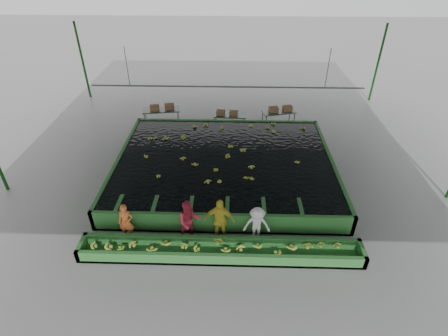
{
  "coord_description": "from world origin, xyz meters",
  "views": [
    {
      "loc": [
        0.38,
        -12.17,
        9.52
      ],
      "look_at": [
        0.0,
        0.5,
        1.0
      ],
      "focal_mm": 28.0,
      "sensor_mm": 36.0,
      "label": 1
    }
  ],
  "objects_px": {
    "flotation_tank": "(225,166)",
    "box_stack_mid": "(227,115)",
    "worker_d": "(257,225)",
    "packing_table_mid": "(230,122)",
    "worker_b": "(189,221)",
    "worker_c": "(219,221)",
    "worker_a": "(126,222)",
    "box_stack_right": "(280,111)",
    "sorting_trough": "(221,250)",
    "packing_table_left": "(162,117)",
    "packing_table_right": "(278,118)",
    "box_stack_left": "(162,110)"
  },
  "relations": [
    {
      "from": "packing_table_right",
      "to": "box_stack_right",
      "type": "height_order",
      "value": "box_stack_right"
    },
    {
      "from": "packing_table_right",
      "to": "flotation_tank",
      "type": "bearing_deg",
      "value": -120.11
    },
    {
      "from": "worker_c",
      "to": "packing_table_right",
      "type": "xyz_separation_m",
      "value": [
        3.09,
        9.52,
        -0.49
      ]
    },
    {
      "from": "packing_table_left",
      "to": "packing_table_mid",
      "type": "height_order",
      "value": "packing_table_left"
    },
    {
      "from": "worker_a",
      "to": "box_stack_mid",
      "type": "distance_m",
      "value": 9.65
    },
    {
      "from": "box_stack_right",
      "to": "flotation_tank",
      "type": "bearing_deg",
      "value": -120.7
    },
    {
      "from": "worker_b",
      "to": "worker_d",
      "type": "distance_m",
      "value": 2.46
    },
    {
      "from": "sorting_trough",
      "to": "worker_d",
      "type": "xyz_separation_m",
      "value": [
        1.29,
        0.8,
        0.51
      ]
    },
    {
      "from": "packing_table_left",
      "to": "box_stack_right",
      "type": "relative_size",
      "value": 1.56
    },
    {
      "from": "worker_a",
      "to": "worker_b",
      "type": "relative_size",
      "value": 0.86
    },
    {
      "from": "sorting_trough",
      "to": "box_stack_right",
      "type": "bearing_deg",
      "value": 73.24
    },
    {
      "from": "packing_table_left",
      "to": "box_stack_left",
      "type": "bearing_deg",
      "value": -23.88
    },
    {
      "from": "worker_d",
      "to": "packing_table_mid",
      "type": "distance_m",
      "value": 9.09
    },
    {
      "from": "worker_b",
      "to": "worker_c",
      "type": "distance_m",
      "value": 1.1
    },
    {
      "from": "worker_d",
      "to": "packing_table_left",
      "type": "xyz_separation_m",
      "value": [
        -5.17,
        9.4,
        -0.27
      ]
    },
    {
      "from": "worker_a",
      "to": "box_stack_right",
      "type": "relative_size",
      "value": 1.11
    },
    {
      "from": "worker_d",
      "to": "box_stack_mid",
      "type": "relative_size",
      "value": 1.24
    },
    {
      "from": "worker_a",
      "to": "packing_table_right",
      "type": "xyz_separation_m",
      "value": [
        6.52,
        9.52,
        -0.32
      ]
    },
    {
      "from": "flotation_tank",
      "to": "worker_b",
      "type": "distance_m",
      "value": 4.47
    },
    {
      "from": "worker_b",
      "to": "box_stack_mid",
      "type": "xyz_separation_m",
      "value": [
        1.18,
        8.99,
        -0.02
      ]
    },
    {
      "from": "flotation_tank",
      "to": "box_stack_mid",
      "type": "relative_size",
      "value": 8.22
    },
    {
      "from": "worker_c",
      "to": "packing_table_right",
      "type": "relative_size",
      "value": 0.97
    },
    {
      "from": "worker_a",
      "to": "box_stack_right",
      "type": "bearing_deg",
      "value": 55.15
    },
    {
      "from": "worker_a",
      "to": "worker_d",
      "type": "xyz_separation_m",
      "value": [
        4.78,
        0.0,
        -0.0
      ]
    },
    {
      "from": "worker_c",
      "to": "packing_table_mid",
      "type": "bearing_deg",
      "value": 93.5
    },
    {
      "from": "box_stack_mid",
      "to": "packing_table_left",
      "type": "bearing_deg",
      "value": 173.95
    },
    {
      "from": "packing_table_mid",
      "to": "box_stack_mid",
      "type": "height_order",
      "value": "box_stack_mid"
    },
    {
      "from": "worker_c",
      "to": "worker_d",
      "type": "distance_m",
      "value": 1.36
    },
    {
      "from": "sorting_trough",
      "to": "worker_d",
      "type": "distance_m",
      "value": 1.6
    },
    {
      "from": "flotation_tank",
      "to": "packing_table_mid",
      "type": "bearing_deg",
      "value": 88.03
    },
    {
      "from": "worker_a",
      "to": "packing_table_right",
      "type": "height_order",
      "value": "worker_a"
    },
    {
      "from": "sorting_trough",
      "to": "worker_b",
      "type": "xyz_separation_m",
      "value": [
        -1.16,
        0.8,
        0.62
      ]
    },
    {
      "from": "packing_table_right",
      "to": "box_stack_left",
      "type": "height_order",
      "value": "box_stack_left"
    },
    {
      "from": "worker_c",
      "to": "worker_d",
      "type": "height_order",
      "value": "worker_c"
    },
    {
      "from": "box_stack_left",
      "to": "box_stack_mid",
      "type": "distance_m",
      "value": 3.83
    },
    {
      "from": "packing_table_right",
      "to": "worker_d",
      "type": "bearing_deg",
      "value": -100.36
    },
    {
      "from": "worker_c",
      "to": "worker_d",
      "type": "bearing_deg",
      "value": 4.93
    },
    {
      "from": "worker_a",
      "to": "box_stack_left",
      "type": "height_order",
      "value": "worker_a"
    },
    {
      "from": "flotation_tank",
      "to": "box_stack_right",
      "type": "xyz_separation_m",
      "value": [
        3.12,
        5.25,
        0.43
      ]
    },
    {
      "from": "worker_a",
      "to": "flotation_tank",
      "type": "bearing_deg",
      "value": 50.77
    },
    {
      "from": "sorting_trough",
      "to": "box_stack_right",
      "type": "height_order",
      "value": "box_stack_right"
    },
    {
      "from": "sorting_trough",
      "to": "worker_d",
      "type": "bearing_deg",
      "value": 31.84
    },
    {
      "from": "box_stack_left",
      "to": "worker_c",
      "type": "bearing_deg",
      "value": -68.25
    },
    {
      "from": "worker_b",
      "to": "packing_table_mid",
      "type": "distance_m",
      "value": 9.12
    },
    {
      "from": "worker_b",
      "to": "flotation_tank",
      "type": "bearing_deg",
      "value": 56.59
    },
    {
      "from": "flotation_tank",
      "to": "worker_d",
      "type": "distance_m",
      "value": 4.5
    },
    {
      "from": "worker_d",
      "to": "box_stack_mid",
      "type": "height_order",
      "value": "worker_d"
    },
    {
      "from": "worker_d",
      "to": "box_stack_right",
      "type": "distance_m",
      "value": 9.72
    },
    {
      "from": "flotation_tank",
      "to": "packing_table_left",
      "type": "height_order",
      "value": "packing_table_left"
    },
    {
      "from": "box_stack_mid",
      "to": "box_stack_right",
      "type": "relative_size",
      "value": 0.89
    }
  ]
}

